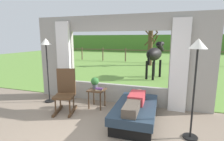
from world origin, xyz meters
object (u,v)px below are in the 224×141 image
Objects in this scene: horse at (155,54)px; recliner_sofa at (135,113)px; floor_lamp_left at (46,51)px; rocking_chair at (65,91)px; book_stack at (99,89)px; pasture_tree at (150,45)px; reclining_person at (135,101)px; potted_plant at (95,82)px; side_table at (97,93)px; floor_lamp_right at (197,59)px.

recliner_sofa is at bearing -72.09° from horse.
floor_lamp_left is 1.05× the size of horse.
rocking_chair is 5.53× the size of book_stack.
floor_lamp_left is 8.55m from pasture_tree.
reclining_person is 1.41m from potted_plant.
rocking_chair reaches higher than book_stack.
reclining_person is 1.87m from rocking_chair.
side_table is 1.91m from floor_lamp_left.
side_table is at bearing 18.06° from rocking_chair.
rocking_chair is (-1.86, 0.05, 0.33)m from recliner_sofa.
floor_lamp_right is (1.14, -0.32, 1.31)m from recliner_sofa.
reclining_person is (0.00, -0.05, 0.30)m from recliner_sofa.
potted_plant is at bearing 151.90° from reclining_person.
potted_plant is at bearing 143.13° from side_table.
floor_lamp_right is at bearing -20.64° from potted_plant.
floor_lamp_left is 1.00× the size of floor_lamp_right.
pasture_tree is at bearing 117.20° from horse.
floor_lamp_right is at bearing -15.10° from reclining_person.
book_stack is at bearing -93.04° from pasture_tree.
floor_lamp_left is at bearing 168.26° from recliner_sofa.
side_table is at bearing 0.93° from floor_lamp_left.
horse is at bearing -80.83° from pasture_tree.
recliner_sofa is 8.90m from pasture_tree.
pasture_tree is (-0.65, 4.01, 0.33)m from horse.
floor_lamp_right reaches higher than recliner_sofa.
pasture_tree reaches higher than horse.
rocking_chair is 5.11m from horse.
horse reaches higher than potted_plant.
potted_plant is at bearing -94.29° from pasture_tree.
floor_lamp_right is at bearing -11.90° from floor_lamp_left.
potted_plant reaches higher than book_stack.
floor_lamp_left is at bearing 168.10° from floor_lamp_right.
pasture_tree reaches higher than book_stack.
book_stack is 0.11× the size of floor_lamp_left.
rocking_chair is 0.82m from potted_plant.
rocking_chair is at bearing 175.26° from reclining_person.
horse is (1.18, 4.26, 0.73)m from side_table.
potted_plant is (-1.25, 0.63, 0.18)m from reclining_person.
side_table is 0.29× the size of horse.
floor_lamp_right is (2.22, -0.78, 0.98)m from book_stack.
potted_plant is at bearing 145.17° from book_stack.
rocking_chair is 3.50× the size of potted_plant.
floor_lamp_right is at bearing -22.92° from rocking_chair.
floor_lamp_left is at bearing -176.70° from potted_plant.
rocking_chair is 0.36× the size of pasture_tree.
potted_plant is 0.17× the size of floor_lamp_right.
reclining_person is at bearing -25.76° from side_table.
recliner_sofa is 4.86m from horse.
book_stack is at bearing -1.23° from floor_lamp_left.
recliner_sofa is 1.20× the size of reclining_person.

